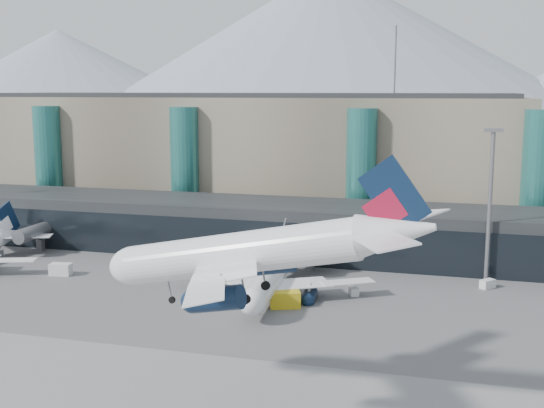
{
  "coord_description": "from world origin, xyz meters",
  "views": [
    {
      "loc": [
        24.46,
        -68.63,
        31.82
      ],
      "look_at": [
        -3.01,
        32.0,
        14.25
      ],
      "focal_mm": 45.0,
      "sensor_mm": 36.0,
      "label": 1
    }
  ],
  "objects_px": {
    "veh_a": "(61,269)",
    "veh_g": "(353,291)",
    "hero_jet": "(270,241)",
    "jet_parked_mid": "(273,267)",
    "veh_b": "(154,262)",
    "veh_h": "(285,299)",
    "lightmast_mid": "(490,196)",
    "veh_d": "(487,284)"
  },
  "relations": [
    {
      "from": "veh_g",
      "to": "veh_d",
      "type": "bearing_deg",
      "value": 91.97
    },
    {
      "from": "lightmast_mid",
      "to": "jet_parked_mid",
      "type": "relative_size",
      "value": 0.76
    },
    {
      "from": "lightmast_mid",
      "to": "veh_g",
      "type": "bearing_deg",
      "value": -145.39
    },
    {
      "from": "veh_g",
      "to": "veh_h",
      "type": "distance_m",
      "value": 12.43
    },
    {
      "from": "jet_parked_mid",
      "to": "veh_a",
      "type": "distance_m",
      "value": 38.27
    },
    {
      "from": "veh_a",
      "to": "veh_g",
      "type": "bearing_deg",
      "value": -6.04
    },
    {
      "from": "jet_parked_mid",
      "to": "veh_h",
      "type": "distance_m",
      "value": 8.57
    },
    {
      "from": "veh_b",
      "to": "veh_d",
      "type": "bearing_deg",
      "value": -98.51
    },
    {
      "from": "veh_g",
      "to": "veh_h",
      "type": "relative_size",
      "value": 0.5
    },
    {
      "from": "veh_b",
      "to": "veh_g",
      "type": "height_order",
      "value": "veh_b"
    },
    {
      "from": "veh_a",
      "to": "veh_b",
      "type": "distance_m",
      "value": 16.17
    },
    {
      "from": "lightmast_mid",
      "to": "veh_a",
      "type": "bearing_deg",
      "value": -167.48
    },
    {
      "from": "jet_parked_mid",
      "to": "lightmast_mid",
      "type": "bearing_deg",
      "value": -69.21
    },
    {
      "from": "hero_jet",
      "to": "veh_h",
      "type": "distance_m",
      "value": 38.38
    },
    {
      "from": "veh_g",
      "to": "veh_h",
      "type": "height_order",
      "value": "veh_h"
    },
    {
      "from": "jet_parked_mid",
      "to": "veh_b",
      "type": "distance_m",
      "value": 26.82
    },
    {
      "from": "lightmast_mid",
      "to": "hero_jet",
      "type": "distance_m",
      "value": 60.86
    },
    {
      "from": "jet_parked_mid",
      "to": "veh_a",
      "type": "relative_size",
      "value": 9.28
    },
    {
      "from": "hero_jet",
      "to": "jet_parked_mid",
      "type": "relative_size",
      "value": 1.04
    },
    {
      "from": "lightmast_mid",
      "to": "veh_a",
      "type": "relative_size",
      "value": 7.05
    },
    {
      "from": "veh_a",
      "to": "veh_b",
      "type": "relative_size",
      "value": 1.3
    },
    {
      "from": "veh_a",
      "to": "veh_h",
      "type": "bearing_deg",
      "value": -17.45
    },
    {
      "from": "veh_h",
      "to": "veh_d",
      "type": "bearing_deg",
      "value": 11.39
    },
    {
      "from": "veh_a",
      "to": "lightmast_mid",
      "type": "bearing_deg",
      "value": 4.49
    },
    {
      "from": "veh_h",
      "to": "veh_g",
      "type": "bearing_deg",
      "value": 24.14
    },
    {
      "from": "jet_parked_mid",
      "to": "veh_h",
      "type": "relative_size",
      "value": 7.72
    },
    {
      "from": "veh_a",
      "to": "hero_jet",
      "type": "bearing_deg",
      "value": -47.82
    },
    {
      "from": "hero_jet",
      "to": "jet_parked_mid",
      "type": "distance_m",
      "value": 44.55
    },
    {
      "from": "jet_parked_mid",
      "to": "veh_d",
      "type": "bearing_deg",
      "value": -76.05
    },
    {
      "from": "jet_parked_mid",
      "to": "veh_d",
      "type": "height_order",
      "value": "jet_parked_mid"
    },
    {
      "from": "veh_a",
      "to": "veh_d",
      "type": "xyz_separation_m",
      "value": [
        71.19,
        11.23,
        -0.3
      ]
    },
    {
      "from": "lightmast_mid",
      "to": "jet_parked_mid",
      "type": "xyz_separation_m",
      "value": [
        -32.95,
        -15.63,
        -10.3
      ]
    },
    {
      "from": "veh_g",
      "to": "veh_h",
      "type": "bearing_deg",
      "value": -68.29
    },
    {
      "from": "jet_parked_mid",
      "to": "veh_d",
      "type": "distance_m",
      "value": 35.03
    },
    {
      "from": "veh_b",
      "to": "veh_g",
      "type": "distance_m",
      "value": 38.37
    },
    {
      "from": "veh_b",
      "to": "veh_h",
      "type": "height_order",
      "value": "veh_h"
    },
    {
      "from": "veh_g",
      "to": "veh_a",
      "type": "bearing_deg",
      "value": -110.92
    },
    {
      "from": "hero_jet",
      "to": "veh_b",
      "type": "bearing_deg",
      "value": 132.14
    },
    {
      "from": "lightmast_mid",
      "to": "hero_jet",
      "type": "bearing_deg",
      "value": -111.33
    },
    {
      "from": "veh_a",
      "to": "veh_h",
      "type": "xyz_separation_m",
      "value": [
        41.94,
        -6.96,
        0.18
      ]
    },
    {
      "from": "jet_parked_mid",
      "to": "veh_h",
      "type": "height_order",
      "value": "jet_parked_mid"
    },
    {
      "from": "veh_b",
      "to": "veh_h",
      "type": "distance_m",
      "value": 33.08
    }
  ]
}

